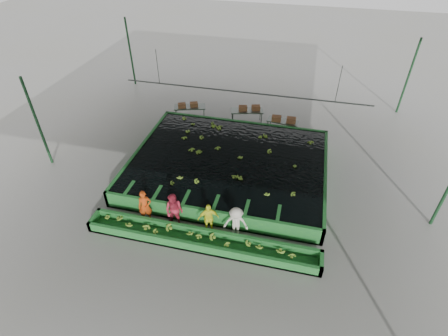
% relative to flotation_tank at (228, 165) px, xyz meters
% --- Properties ---
extents(ground, '(80.00, 80.00, 0.00)m').
position_rel_flotation_tank_xyz_m(ground, '(0.00, -1.50, -0.45)').
color(ground, gray).
rests_on(ground, ground).
extents(shed_roof, '(20.00, 22.00, 0.04)m').
position_rel_flotation_tank_xyz_m(shed_roof, '(0.00, -1.50, 4.55)').
color(shed_roof, '#91939A').
rests_on(shed_roof, shed_posts).
extents(shed_posts, '(20.00, 22.00, 5.00)m').
position_rel_flotation_tank_xyz_m(shed_posts, '(0.00, -1.50, 2.05)').
color(shed_posts, '#1A4323').
rests_on(shed_posts, ground).
extents(flotation_tank, '(10.00, 8.00, 0.90)m').
position_rel_flotation_tank_xyz_m(flotation_tank, '(0.00, 0.00, 0.00)').
color(flotation_tank, '#236F2C').
rests_on(flotation_tank, ground).
extents(tank_water, '(9.70, 7.70, 0.00)m').
position_rel_flotation_tank_xyz_m(tank_water, '(0.00, -0.00, 0.40)').
color(tank_water, black).
rests_on(tank_water, flotation_tank).
extents(sorting_trough, '(10.00, 1.00, 0.50)m').
position_rel_flotation_tank_xyz_m(sorting_trough, '(0.00, -5.10, -0.20)').
color(sorting_trough, '#236F2C').
rests_on(sorting_trough, ground).
extents(cableway_rail, '(0.08, 0.08, 14.00)m').
position_rel_flotation_tank_xyz_m(cableway_rail, '(0.00, 3.50, 2.55)').
color(cableway_rail, '#59605B').
rests_on(cableway_rail, shed_roof).
extents(rail_hanger_left, '(0.04, 0.04, 2.00)m').
position_rel_flotation_tank_xyz_m(rail_hanger_left, '(-5.00, 3.50, 3.55)').
color(rail_hanger_left, '#59605B').
rests_on(rail_hanger_left, shed_roof).
extents(rail_hanger_right, '(0.04, 0.04, 2.00)m').
position_rel_flotation_tank_xyz_m(rail_hanger_right, '(5.00, 3.50, 3.55)').
color(rail_hanger_right, '#59605B').
rests_on(rail_hanger_right, shed_roof).
extents(worker_a, '(0.71, 0.60, 1.64)m').
position_rel_flotation_tank_xyz_m(worker_a, '(-2.79, -4.30, 0.37)').
color(worker_a, '#C64010').
rests_on(worker_a, ground).
extents(worker_b, '(0.91, 0.74, 1.75)m').
position_rel_flotation_tank_xyz_m(worker_b, '(-1.41, -4.30, 0.43)').
color(worker_b, '#AC2538').
rests_on(worker_b, ground).
extents(worker_c, '(0.99, 0.70, 1.55)m').
position_rel_flotation_tank_xyz_m(worker_c, '(0.12, -4.30, 0.33)').
color(worker_c, '#FCFF2E').
rests_on(worker_c, ground).
extents(worker_d, '(1.09, 0.70, 1.60)m').
position_rel_flotation_tank_xyz_m(worker_d, '(1.32, -4.30, 0.35)').
color(worker_d, beige).
rests_on(worker_d, ground).
extents(packing_table_left, '(2.15, 1.34, 0.91)m').
position_rel_flotation_tank_xyz_m(packing_table_left, '(-3.74, 4.94, 0.01)').
color(packing_table_left, '#59605B').
rests_on(packing_table_left, ground).
extents(packing_table_mid, '(2.18, 1.32, 0.93)m').
position_rel_flotation_tank_xyz_m(packing_table_mid, '(-0.03, 5.29, 0.01)').
color(packing_table_mid, '#59605B').
rests_on(packing_table_mid, ground).
extents(packing_table_right, '(1.97, 1.03, 0.85)m').
position_rel_flotation_tank_xyz_m(packing_table_right, '(2.33, 4.63, -0.02)').
color(packing_table_right, '#59605B').
rests_on(packing_table_right, ground).
extents(box_stack_left, '(1.30, 0.85, 0.27)m').
position_rel_flotation_tank_xyz_m(box_stack_left, '(-3.83, 4.84, 0.46)').
color(box_stack_left, brown).
rests_on(box_stack_left, packing_table_left).
extents(box_stack_mid, '(1.40, 0.76, 0.29)m').
position_rel_flotation_tank_xyz_m(box_stack_mid, '(0.11, 5.35, 0.48)').
color(box_stack_mid, brown).
rests_on(box_stack_mid, packing_table_mid).
extents(box_stack_right, '(1.45, 0.41, 0.31)m').
position_rel_flotation_tank_xyz_m(box_stack_right, '(2.38, 4.54, 0.40)').
color(box_stack_right, brown).
rests_on(box_stack_right, packing_table_right).
extents(floating_bananas, '(8.57, 5.84, 0.12)m').
position_rel_flotation_tank_xyz_m(floating_bananas, '(0.00, 0.80, 0.40)').
color(floating_bananas, '#7AA730').
rests_on(floating_bananas, tank_water).
extents(trough_bananas, '(8.88, 0.59, 0.12)m').
position_rel_flotation_tank_xyz_m(trough_bananas, '(0.00, -5.10, -0.05)').
color(trough_bananas, '#7AA730').
rests_on(trough_bananas, sorting_trough).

